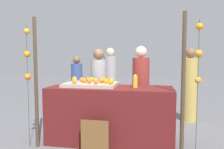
# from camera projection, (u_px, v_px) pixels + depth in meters

# --- Properties ---
(ground_plane) EXTENTS (24.00, 24.00, 0.00)m
(ground_plane) POSITION_uv_depth(u_px,v_px,m) (110.00, 142.00, 3.75)
(ground_plane) COLOR slate
(stall_counter) EXTENTS (2.08, 0.77, 0.95)m
(stall_counter) POSITION_uv_depth(u_px,v_px,m) (110.00, 115.00, 3.71)
(stall_counter) COLOR #5B1919
(stall_counter) RESTS_ON ground_plane
(orange_tray) EXTENTS (0.90, 0.60, 0.06)m
(orange_tray) POSITION_uv_depth(u_px,v_px,m) (91.00, 84.00, 3.78)
(orange_tray) COLOR #B2AD99
(orange_tray) RESTS_ON stall_counter
(orange_0) EXTENTS (0.09, 0.09, 0.09)m
(orange_0) POSITION_uv_depth(u_px,v_px,m) (74.00, 79.00, 4.01)
(orange_0) COLOR orange
(orange_0) RESTS_ON orange_tray
(orange_1) EXTENTS (0.07, 0.07, 0.07)m
(orange_1) POSITION_uv_depth(u_px,v_px,m) (95.00, 80.00, 3.87)
(orange_1) COLOR orange
(orange_1) RESTS_ON orange_tray
(orange_2) EXTENTS (0.08, 0.08, 0.08)m
(orange_2) POSITION_uv_depth(u_px,v_px,m) (106.00, 81.00, 3.67)
(orange_2) COLOR orange
(orange_2) RESTS_ON orange_tray
(orange_3) EXTENTS (0.09, 0.09, 0.09)m
(orange_3) POSITION_uv_depth(u_px,v_px,m) (111.00, 82.00, 3.56)
(orange_3) COLOR orange
(orange_3) RESTS_ON orange_tray
(orange_4) EXTENTS (0.08, 0.08, 0.08)m
(orange_4) POSITION_uv_depth(u_px,v_px,m) (89.00, 81.00, 3.68)
(orange_4) COLOR orange
(orange_4) RESTS_ON orange_tray
(orange_5) EXTENTS (0.09, 0.09, 0.09)m
(orange_5) POSITION_uv_depth(u_px,v_px,m) (74.00, 80.00, 3.87)
(orange_5) COLOR orange
(orange_5) RESTS_ON orange_tray
(orange_6) EXTENTS (0.08, 0.08, 0.08)m
(orange_6) POSITION_uv_depth(u_px,v_px,m) (75.00, 81.00, 3.64)
(orange_6) COLOR orange
(orange_6) RESTS_ON orange_tray
(orange_7) EXTENTS (0.09, 0.09, 0.09)m
(orange_7) POSITION_uv_depth(u_px,v_px,m) (101.00, 80.00, 3.74)
(orange_7) COLOR orange
(orange_7) RESTS_ON orange_tray
(orange_8) EXTENTS (0.08, 0.08, 0.08)m
(orange_8) POSITION_uv_depth(u_px,v_px,m) (84.00, 81.00, 3.77)
(orange_8) COLOR orange
(orange_8) RESTS_ON orange_tray
(orange_9) EXTENTS (0.09, 0.09, 0.09)m
(orange_9) POSITION_uv_depth(u_px,v_px,m) (88.00, 79.00, 3.89)
(orange_9) COLOR orange
(orange_9) RESTS_ON orange_tray
(orange_10) EXTENTS (0.07, 0.07, 0.07)m
(orange_10) POSITION_uv_depth(u_px,v_px,m) (92.00, 79.00, 4.02)
(orange_10) COLOR orange
(orange_10) RESTS_ON orange_tray
(orange_11) EXTENTS (0.08, 0.08, 0.08)m
(orange_11) POSITION_uv_depth(u_px,v_px,m) (111.00, 81.00, 3.72)
(orange_11) COLOR orange
(orange_11) RESTS_ON orange_tray
(orange_12) EXTENTS (0.08, 0.08, 0.08)m
(orange_12) POSITION_uv_depth(u_px,v_px,m) (82.00, 80.00, 3.89)
(orange_12) COLOR orange
(orange_12) RESTS_ON orange_tray
(orange_13) EXTENTS (0.08, 0.08, 0.08)m
(orange_13) POSITION_uv_depth(u_px,v_px,m) (111.00, 80.00, 3.81)
(orange_13) COLOR orange
(orange_13) RESTS_ON orange_tray
(orange_14) EXTENTS (0.08, 0.08, 0.08)m
(orange_14) POSITION_uv_depth(u_px,v_px,m) (74.00, 79.00, 4.08)
(orange_14) COLOR orange
(orange_14) RESTS_ON orange_tray
(orange_15) EXTENTS (0.08, 0.08, 0.08)m
(orange_15) POSITION_uv_depth(u_px,v_px,m) (104.00, 79.00, 3.91)
(orange_15) COLOR orange
(orange_15) RESTS_ON orange_tray
(orange_16) EXTENTS (0.08, 0.08, 0.08)m
(orange_16) POSITION_uv_depth(u_px,v_px,m) (96.00, 81.00, 3.59)
(orange_16) COLOR orange
(orange_16) RESTS_ON orange_tray
(juice_bottle) EXTENTS (0.08, 0.08, 0.22)m
(juice_bottle) POSITION_uv_depth(u_px,v_px,m) (135.00, 81.00, 3.58)
(juice_bottle) COLOR #F7AC28
(juice_bottle) RESTS_ON stall_counter
(chalkboard_sign) EXTENTS (0.42, 0.03, 0.55)m
(chalkboard_sign) POSITION_uv_depth(u_px,v_px,m) (95.00, 138.00, 3.19)
(chalkboard_sign) COLOR brown
(chalkboard_sign) RESTS_ON ground_plane
(vendor_left) EXTENTS (0.32, 0.32, 1.62)m
(vendor_left) POSITION_uv_depth(u_px,v_px,m) (99.00, 91.00, 4.44)
(vendor_left) COLOR #99999E
(vendor_left) RESTS_ON ground_plane
(vendor_right) EXTENTS (0.33, 0.33, 1.67)m
(vendor_right) POSITION_uv_depth(u_px,v_px,m) (141.00, 91.00, 4.33)
(vendor_right) COLOR maroon
(vendor_right) RESTS_ON ground_plane
(crowd_person_0) EXTENTS (0.30, 0.30, 1.49)m
(crowd_person_0) POSITION_uv_depth(u_px,v_px,m) (77.00, 86.00, 5.84)
(crowd_person_0) COLOR #384C8C
(crowd_person_0) RESTS_ON ground_plane
(crowd_person_1) EXTENTS (0.34, 0.34, 1.71)m
(crowd_person_1) POSITION_uv_depth(u_px,v_px,m) (110.00, 81.00, 6.10)
(crowd_person_1) COLOR #99999E
(crowd_person_1) RESTS_ON ground_plane
(crowd_person_2) EXTENTS (0.33, 0.33, 1.66)m
(crowd_person_2) POSITION_uv_depth(u_px,v_px,m) (190.00, 87.00, 4.92)
(crowd_person_2) COLOR tan
(crowd_person_2) RESTS_ON ground_plane
(canopy_post_left) EXTENTS (0.06, 0.06, 2.07)m
(canopy_post_left) POSITION_uv_depth(u_px,v_px,m) (36.00, 83.00, 3.46)
(canopy_post_left) COLOR #473828
(canopy_post_left) RESTS_ON ground_plane
(canopy_post_right) EXTENTS (0.06, 0.06, 2.07)m
(canopy_post_right) POSITION_uv_depth(u_px,v_px,m) (183.00, 87.00, 3.04)
(canopy_post_right) COLOR #473828
(canopy_post_right) RESTS_ON ground_plane
(garland_strand_left) EXTENTS (0.10, 0.11, 1.96)m
(garland_strand_left) POSITION_uv_depth(u_px,v_px,m) (27.00, 57.00, 3.45)
(garland_strand_left) COLOR #2D4C23
(garland_strand_left) RESTS_ON ground_plane
(garland_strand_right) EXTENTS (0.10, 0.11, 1.96)m
(garland_strand_right) POSITION_uv_depth(u_px,v_px,m) (199.00, 54.00, 2.92)
(garland_strand_right) COLOR #2D4C23
(garland_strand_right) RESTS_ON ground_plane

